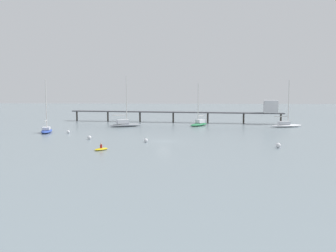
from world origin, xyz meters
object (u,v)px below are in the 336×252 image
(sailboat_white, at_px, (286,124))
(mooring_buoy_outer, at_px, (68,132))
(dinghy_yellow, at_px, (101,149))
(sailboat_blue, at_px, (47,130))
(pier, at_px, (219,110))
(sailboat_green, at_px, (199,123))
(mooring_buoy_inner, at_px, (146,140))
(mooring_buoy_near, at_px, (89,137))
(mooring_buoy_far, at_px, (278,145))
(sailboat_gray, at_px, (125,124))

(sailboat_white, bearing_deg, mooring_buoy_outer, -161.66)
(dinghy_yellow, bearing_deg, sailboat_blue, 127.38)
(pier, distance_m, sailboat_green, 11.54)
(sailboat_white, xyz_separation_m, mooring_buoy_inner, (-33.48, -30.78, -0.37))
(sailboat_white, relative_size, mooring_buoy_near, 16.15)
(sailboat_blue, distance_m, sailboat_green, 39.59)
(dinghy_yellow, bearing_deg, sailboat_green, 68.13)
(dinghy_yellow, xyz_separation_m, mooring_buoy_inner, (6.19, 9.46, 0.15))
(mooring_buoy_outer, bearing_deg, sailboat_green, 32.83)
(mooring_buoy_far, bearing_deg, mooring_buoy_inner, 166.70)
(pier, xyz_separation_m, mooring_buoy_outer, (-35.89, -28.52, -3.58))
(mooring_buoy_near, relative_size, mooring_buoy_inner, 1.04)
(mooring_buoy_outer, bearing_deg, mooring_buoy_near, -52.79)
(pier, xyz_separation_m, mooring_buoy_near, (-28.41, -38.37, -3.56))
(mooring_buoy_inner, bearing_deg, pier, 68.19)
(dinghy_yellow, distance_m, mooring_buoy_far, 29.49)
(pier, relative_size, mooring_buoy_inner, 88.44)
(sailboat_blue, distance_m, mooring_buoy_far, 51.71)
(pier, distance_m, sailboat_white, 20.32)
(dinghy_yellow, bearing_deg, mooring_buoy_far, 7.83)
(sailboat_gray, bearing_deg, mooring_buoy_near, -95.55)
(sailboat_gray, xyz_separation_m, mooring_buoy_near, (-2.52, -25.90, -0.45))
(dinghy_yellow, bearing_deg, mooring_buoy_inner, 56.81)
(sailboat_gray, distance_m, mooring_buoy_near, 26.03)
(dinghy_yellow, height_order, mooring_buoy_far, dinghy_yellow)
(sailboat_white, xyz_separation_m, mooring_buoy_far, (-10.46, -36.22, -0.31))
(mooring_buoy_outer, bearing_deg, sailboat_gray, 58.09)
(sailboat_white, xyz_separation_m, dinghy_yellow, (-39.67, -40.24, -0.52))
(sailboat_white, height_order, dinghy_yellow, sailboat_white)
(sailboat_green, xyz_separation_m, sailboat_white, (22.80, -1.80, -0.03))
(pier, distance_m, dinghy_yellow, 56.34)
(sailboat_white, distance_m, mooring_buoy_far, 37.70)
(sailboat_green, relative_size, dinghy_yellow, 4.05)
(sailboat_white, bearing_deg, mooring_buoy_near, -148.84)
(pier, relative_size, sailboat_gray, 4.83)
(mooring_buoy_far, bearing_deg, sailboat_gray, 132.72)
(sailboat_white, distance_m, mooring_buoy_inner, 45.48)
(pier, relative_size, mooring_buoy_near, 84.66)
(sailboat_white, distance_m, mooring_buoy_near, 52.75)
(mooring_buoy_outer, bearing_deg, mooring_buoy_inner, -34.88)
(sailboat_green, distance_m, mooring_buoy_outer, 35.49)
(mooring_buoy_outer, bearing_deg, dinghy_yellow, -60.41)
(mooring_buoy_near, bearing_deg, sailboat_gray, 84.45)
(sailboat_green, distance_m, mooring_buoy_inner, 34.29)
(sailboat_gray, height_order, sailboat_green, sailboat_gray)
(sailboat_green, bearing_deg, sailboat_gray, -170.86)
(mooring_buoy_near, bearing_deg, sailboat_white, 31.16)
(pier, bearing_deg, mooring_buoy_near, -126.52)
(pier, xyz_separation_m, sailboat_green, (-6.07, -9.28, -3.18))
(sailboat_gray, bearing_deg, dinghy_yellow, -85.66)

